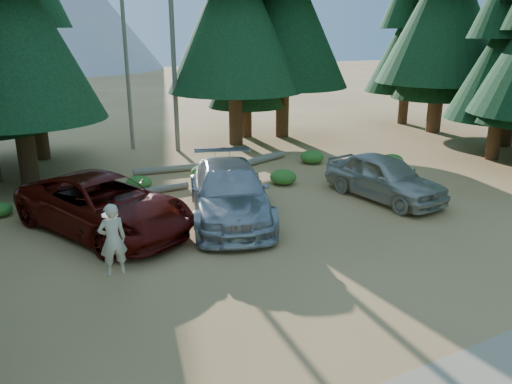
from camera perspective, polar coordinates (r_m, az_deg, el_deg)
ground at (r=14.15m, az=8.18°, el=-7.36°), size 160.00×160.00×0.00m
forest_belt_north at (r=27.06m, az=-10.85°, el=4.71°), size 36.00×7.00×22.00m
snag_front at (r=26.17m, az=-9.55°, el=17.61°), size 0.24×0.24×12.00m
snag_back at (r=27.05m, az=-14.66°, el=15.17°), size 0.20×0.20×10.00m
red_pickup at (r=16.16m, az=-16.98°, el=-1.38°), size 5.21×6.95×1.75m
silver_minivan_center at (r=16.63m, az=-3.06°, el=0.01°), size 4.48×6.69×1.80m
silver_minivan_right at (r=19.15m, az=14.44°, el=1.66°), size 2.44×5.07×1.67m
frisbee_player at (r=12.04m, az=-16.07°, el=-5.25°), size 0.66×0.45×1.77m
log_left at (r=19.55m, az=-13.00°, el=-0.04°), size 3.82×0.39×0.27m
log_mid at (r=22.63m, az=-9.25°, el=2.65°), size 3.70×0.78×0.30m
log_right at (r=23.16m, az=-1.28°, el=3.28°), size 5.20×1.97×0.34m
shrub_far_left at (r=21.08m, az=-19.33°, el=1.01°), size 0.91×0.91×0.50m
shrub_left at (r=20.46m, az=-23.64°, el=0.05°), size 0.94×0.94×0.52m
shrub_center_left at (r=20.24m, az=-13.24°, el=0.99°), size 1.04×1.04×0.57m
shrub_center_right at (r=21.39m, az=-6.00°, el=2.30°), size 1.08×1.08×0.59m
shrub_right at (r=20.53m, az=3.12°, el=1.72°), size 1.09×1.09×0.60m
shrub_far_right at (r=23.98m, az=6.42°, el=4.01°), size 1.12×1.12×0.62m
shrub_edge_west at (r=19.04m, az=-27.26°, el=-1.80°), size 0.85×0.85×0.47m
shrub_edge_east at (r=24.15m, az=15.29°, el=3.52°), size 1.03×1.03×0.57m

